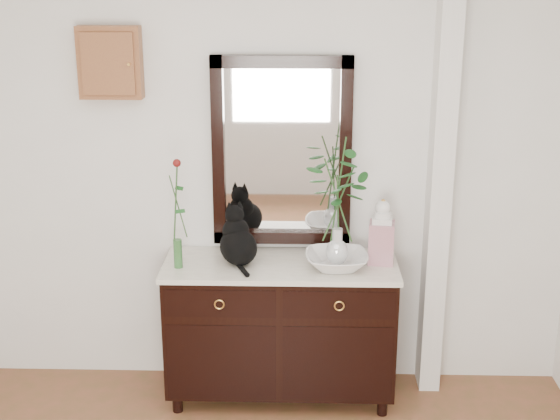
{
  "coord_description": "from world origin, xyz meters",
  "views": [
    {
      "loc": [
        0.22,
        -2.38,
        2.49
      ],
      "look_at": [
        0.1,
        1.63,
        1.2
      ],
      "focal_mm": 50.0,
      "sensor_mm": 36.0,
      "label": 1
    }
  ],
  "objects_px": {
    "sideboard": "(280,323)",
    "lotus_bowl": "(337,261)",
    "ginger_jar": "(382,231)",
    "cat": "(238,236)"
  },
  "relations": [
    {
      "from": "ginger_jar",
      "to": "cat",
      "type": "bearing_deg",
      "value": -177.25
    },
    {
      "from": "cat",
      "to": "sideboard",
      "type": "bearing_deg",
      "value": -20.55
    },
    {
      "from": "sideboard",
      "to": "ginger_jar",
      "type": "bearing_deg",
      "value": 3.29
    },
    {
      "from": "sideboard",
      "to": "ginger_jar",
      "type": "relative_size",
      "value": 3.5
    },
    {
      "from": "sideboard",
      "to": "cat",
      "type": "height_order",
      "value": "cat"
    },
    {
      "from": "sideboard",
      "to": "lotus_bowl",
      "type": "bearing_deg",
      "value": -10.67
    },
    {
      "from": "sideboard",
      "to": "lotus_bowl",
      "type": "distance_m",
      "value": 0.53
    },
    {
      "from": "sideboard",
      "to": "ginger_jar",
      "type": "xyz_separation_m",
      "value": [
        0.57,
        0.03,
        0.57
      ]
    },
    {
      "from": "cat",
      "to": "lotus_bowl",
      "type": "relative_size",
      "value": 0.95
    },
    {
      "from": "cat",
      "to": "ginger_jar",
      "type": "relative_size",
      "value": 0.88
    }
  ]
}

